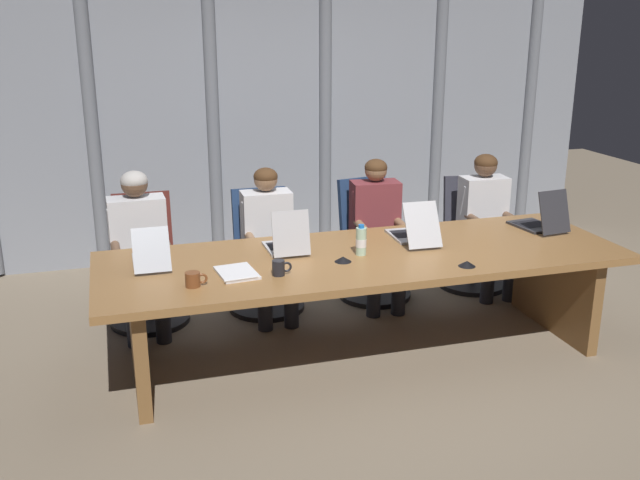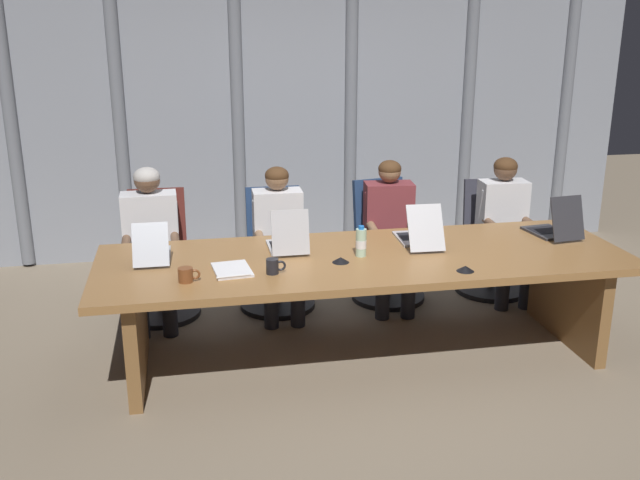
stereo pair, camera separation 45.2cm
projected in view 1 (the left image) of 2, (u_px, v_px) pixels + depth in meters
The scene contains 21 objects.
ground_plane at pixel (363, 354), 4.95m from camera, with size 12.94×12.94×0.00m, color #7F705B.
conference_table at pixel (365, 275), 4.78m from camera, with size 3.49×1.14×0.73m.
curtain_backdrop at pixel (277, 116), 6.80m from camera, with size 6.47×0.17×2.66m.
laptop_left_end at pixel (151, 257), 4.52m from camera, with size 0.23×0.43×0.27m.
laptop_left_mid at pixel (286, 243), 4.77m from camera, with size 0.25×0.38×0.31m.
laptop_center at pixel (413, 232), 5.02m from camera, with size 0.26×0.51×0.30m.
laptop_right_mid at pixel (540, 221), 5.27m from camera, with size 0.30×0.45×0.32m.
office_chair_left_end at pixel (147, 276), 5.43m from camera, with size 0.60×0.60×0.96m.
office_chair_left_mid at pixel (265, 265), 5.68m from camera, with size 0.60×0.60×0.93m.
office_chair_center at pixel (372, 254), 5.93m from camera, with size 0.60×0.61×0.96m.
office_chair_right_mid at pixel (472, 246), 6.18m from camera, with size 0.60×0.61×0.92m.
person_left_end at pixel (140, 243), 5.18m from camera, with size 0.43×0.55×1.18m.
person_left_mid at pixel (269, 235), 5.45m from camera, with size 0.39×0.55×1.15m.
person_center at pixel (378, 225), 5.69m from camera, with size 0.43×0.57×1.16m.
person_right_mid at pixel (487, 216), 5.95m from camera, with size 0.41×0.56×1.15m.
water_bottle_primary at pixel (361, 241), 4.70m from camera, with size 0.07×0.07×0.21m.
coffee_mug_near at pixel (193, 279), 4.16m from camera, with size 0.13×0.09×0.09m.
coffee_mug_far at pixel (279, 268), 4.34m from camera, with size 0.12×0.08×0.09m.
conference_mic_left_side at pixel (343, 259), 4.59m from camera, with size 0.11×0.11×0.04m, color black.
conference_mic_middle at pixel (467, 264), 4.50m from camera, with size 0.11×0.11×0.04m, color black.
spiral_notepad at pixel (237, 273), 4.37m from camera, with size 0.25×0.33×0.03m.
Camera 1 is at (-1.57, -4.22, 2.23)m, focal length 40.22 mm.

